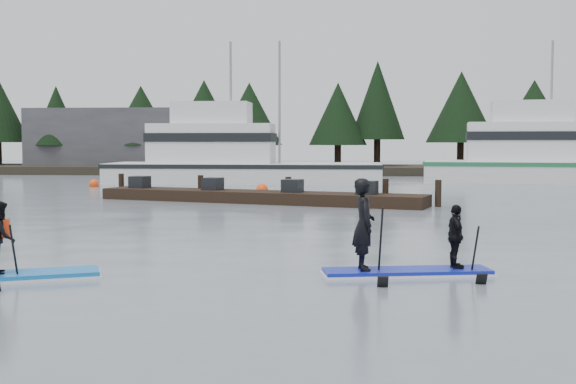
# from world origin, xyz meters

# --- Properties ---
(ground) EXTENTS (160.00, 160.00, 0.00)m
(ground) POSITION_xyz_m (0.00, 0.00, 0.00)
(ground) COLOR slate
(ground) RESTS_ON ground
(far_shore) EXTENTS (70.00, 8.00, 0.60)m
(far_shore) POSITION_xyz_m (0.00, 42.00, 0.30)
(far_shore) COLOR #2D281E
(far_shore) RESTS_ON ground
(treeline) EXTENTS (60.00, 4.00, 8.00)m
(treeline) POSITION_xyz_m (0.00, 42.00, 0.00)
(treeline) COLOR black
(treeline) RESTS_ON ground
(waterfront_building) EXTENTS (18.00, 6.00, 5.00)m
(waterfront_building) POSITION_xyz_m (-14.00, 44.00, 2.50)
(waterfront_building) COLOR #4C4C51
(waterfront_building) RESTS_ON ground
(fishing_boat_large) EXTENTS (15.95, 4.68, 9.16)m
(fishing_boat_large) POSITION_xyz_m (-4.75, 29.24, 0.68)
(fishing_boat_large) COLOR silver
(fishing_boat_large) RESTS_ON ground
(fishing_boat_medium) EXTENTS (16.57, 6.86, 9.35)m
(fishing_boat_medium) POSITION_xyz_m (14.02, 30.85, 0.68)
(fishing_boat_medium) COLOR silver
(fishing_boat_medium) RESTS_ON ground
(floating_dock) EXTENTS (13.41, 5.88, 0.45)m
(floating_dock) POSITION_xyz_m (-1.93, 15.69, 0.23)
(floating_dock) COLOR black
(floating_dock) RESTS_ON ground
(buoy_a) EXTENTS (0.51, 0.51, 0.51)m
(buoy_a) POSITION_xyz_m (-11.86, 25.11, 0.00)
(buoy_a) COLOR #FE450C
(buoy_a) RESTS_ON ground
(buoy_b) EXTENTS (0.56, 0.56, 0.56)m
(buoy_b) POSITION_xyz_m (-2.32, 21.02, 0.00)
(buoy_b) COLOR #FE450C
(buoy_b) RESTS_ON ground
(paddleboard_solo) EXTENTS (3.33, 1.97, 1.84)m
(paddleboard_solo) POSITION_xyz_m (-4.50, -0.68, 0.45)
(paddleboard_solo) COLOR blue
(paddleboard_solo) RESTS_ON ground
(paddleboard_duo) EXTENTS (3.09, 1.40, 2.26)m
(paddleboard_duo) POSITION_xyz_m (2.44, 0.34, 0.63)
(paddleboard_duo) COLOR #111FA3
(paddleboard_duo) RESTS_ON ground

